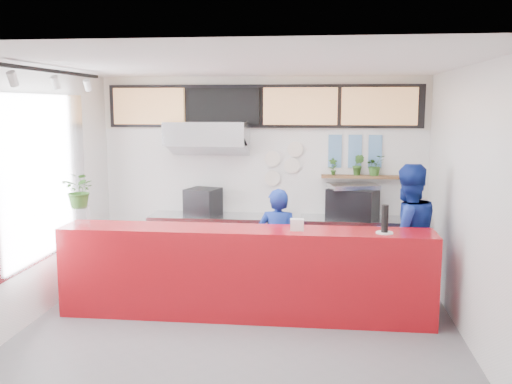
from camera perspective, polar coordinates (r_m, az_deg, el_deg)
The scene contains 43 objects.
floor at distance 6.80m, azimuth -1.56°, elevation -13.49°, with size 5.00×5.00×0.00m, color slate.
ceiling at distance 6.31m, azimuth -1.67°, elevation 12.63°, with size 5.00×5.00×0.00m, color silver.
wall_back at distance 8.84m, azimuth 0.70°, elevation 1.76°, with size 5.00×5.00×0.00m, color white.
wall_left at distance 7.18m, azimuth -21.77°, elevation -0.48°, with size 5.00×5.00×0.00m, color white.
wall_right at distance 6.52m, azimuth 20.69°, elevation -1.28°, with size 5.00×5.00×0.00m, color white.
service_counter at distance 6.99m, azimuth -1.11°, elevation -8.08°, with size 4.50×0.60×1.10m, color #9F0B13.
cream_band at distance 8.77m, azimuth 0.70°, elevation 8.90°, with size 5.00×0.02×0.80m, color beige.
prep_bench at distance 8.86m, azimuth -4.69°, elevation -5.17°, with size 1.80×0.60×0.90m, color #B2B5BA.
panini_oven at distance 8.74m, azimuth -5.31°, elevation -0.98°, with size 0.45×0.45×0.41m, color black.
extraction_hood at distance 8.56m, azimuth -4.90°, elevation 5.86°, with size 1.20×0.70×0.35m, color #B2B5BA.
hood_lip at distance 8.58m, azimuth -4.88°, elevation 4.53°, with size 1.20×0.70×0.08m, color #B2B5BA.
right_bench at distance 8.71m, azimuth 10.38°, elevation -5.52°, with size 1.80×0.60×0.90m, color #B2B5BA.
espresso_machine at distance 8.57m, azimuth 9.65°, elevation -1.15°, with size 0.69×0.49×0.44m, color black.
espresso_tray at distance 8.53m, azimuth 9.70°, elevation 0.58°, with size 0.70×0.48×0.06m, color #A2A5A9.
herb_shelf at distance 8.73m, azimuth 11.14°, elevation 1.50°, with size 1.40×0.18×0.04m, color brown.
menu_board_far_left at distance 9.01m, azimuth -10.63°, elevation 8.43°, with size 1.10×0.10×0.55m, color tan.
menu_board_mid_left at distance 8.74m, azimuth -3.26°, elevation 8.56°, with size 1.10×0.10×0.55m, color black.
menu_board_mid_right at distance 8.62m, azimuth 4.44°, elevation 8.55°, with size 1.10×0.10×0.55m, color tan.
menu_board_far_right at distance 8.65m, azimuth 12.22°, elevation 8.38°, with size 1.10×0.10×0.55m, color tan.
soffit at distance 8.74m, azimuth 0.68°, elevation 8.57°, with size 4.80×0.04×0.65m, color black.
window_pane at distance 7.40m, azimuth -20.56°, elevation 1.41°, with size 0.04×2.20×1.90m, color silver.
window_frame at distance 7.39m, azimuth -20.42°, elevation 1.41°, with size 0.03×2.30×2.00m, color #B2B5BA.
track_rail at distance 6.93m, azimuth -19.48°, elevation 11.29°, with size 0.05×2.40×0.04m, color black.
dec_plate_a at distance 8.77m, azimuth 1.66°, elevation 3.34°, with size 0.24×0.24×0.03m, color silver.
dec_plate_b at distance 8.76m, azimuth 3.61°, elevation 2.66°, with size 0.24×0.24×0.03m, color silver.
dec_plate_c at distance 8.81m, azimuth 1.65°, elevation 1.40°, with size 0.24×0.24×0.03m, color silver.
dec_plate_d at distance 8.74m, azimuth 3.95°, elevation 4.29°, with size 0.24×0.24×0.03m, color silver.
photo_frame_a at distance 8.73m, azimuth 7.91°, elevation 4.88°, with size 0.20×0.02×0.25m, color #598CBF.
photo_frame_b at distance 8.75m, azimuth 9.89°, elevation 4.84°, with size 0.20×0.02×0.25m, color #598CBF.
photo_frame_c at distance 8.77m, azimuth 11.85°, elevation 4.79°, with size 0.20×0.02×0.25m, color #598CBF.
photo_frame_d at distance 8.75m, azimuth 7.88°, elevation 3.25°, with size 0.20×0.02×0.25m, color #598CBF.
photo_frame_e at distance 8.77m, azimuth 9.84°, elevation 3.21°, with size 0.20×0.02×0.25m, color #598CBF.
photo_frame_f at distance 8.79m, azimuth 11.80°, elevation 3.17°, with size 0.20×0.02×0.25m, color #598CBF.
staff_center at distance 7.50m, azimuth 2.20°, elevation -5.32°, with size 0.55×0.36×1.50m, color navy.
staff_right at distance 7.50m, azimuth 14.80°, elevation -4.28°, with size 0.90×0.70×1.84m, color navy.
herb_a at distance 8.68m, azimuth 7.71°, elevation 2.54°, with size 0.14×0.09×0.26m, color #305D20.
herb_b at distance 8.70m, azimuth 10.19°, elevation 2.69°, with size 0.18×0.14×0.32m, color #305D20.
herb_c at distance 8.72m, azimuth 11.81°, elevation 2.63°, with size 0.28×0.24×0.31m, color #305D20.
glass_vase at distance 7.30m, azimuth -17.06°, elevation -2.29°, with size 0.20×0.20×0.25m, color silver.
basil_vase at distance 7.25m, azimuth -17.17°, elevation 0.16°, with size 0.40×0.34×0.44m, color #305D20.
napkin_holder at distance 6.75m, azimuth 4.13°, elevation -3.27°, with size 0.16×0.10×0.14m, color silver.
white_plate at distance 6.76m, azimuth 12.72°, elevation -3.99°, with size 0.20×0.20×0.01m, color silver.
pepper_mill at distance 6.73m, azimuth 12.76°, elevation -2.61°, with size 0.08×0.08×0.32m, color black.
Camera 1 is at (0.90, -6.23, 2.56)m, focal length 40.00 mm.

